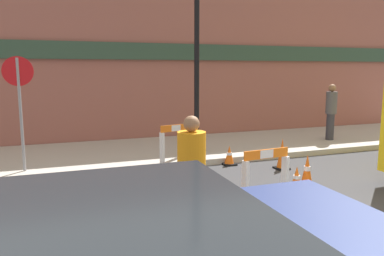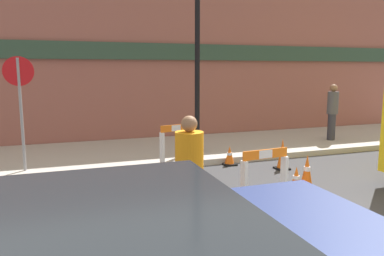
% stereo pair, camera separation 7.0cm
% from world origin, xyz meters
% --- Properties ---
extents(sidewalk_slab, '(18.00, 3.33, 0.15)m').
position_xyz_m(sidewalk_slab, '(0.00, 6.17, 0.07)').
color(sidewalk_slab, '#ADA89E').
rests_on(sidewalk_slab, ground_plane).
extents(storefront_facade, '(18.00, 0.22, 5.50)m').
position_xyz_m(storefront_facade, '(0.00, 7.91, 2.75)').
color(storefront_facade, '#93564C').
rests_on(storefront_facade, ground_plane).
extents(stop_sign, '(0.60, 0.06, 2.38)m').
position_xyz_m(stop_sign, '(-4.84, 4.88, 1.74)').
color(stop_sign, gray).
rests_on(stop_sign, sidewalk_slab).
extents(barricade_0, '(0.85, 0.21, 0.99)m').
position_xyz_m(barricade_0, '(-1.00, 1.62, 0.54)').
color(barricade_0, white).
rests_on(barricade_0, ground_plane).
extents(barricade_1, '(0.76, 0.29, 1.05)m').
position_xyz_m(barricade_1, '(-1.67, 4.35, 0.55)').
color(barricade_1, white).
rests_on(barricade_1, ground_plane).
extents(traffic_cone_0, '(0.30, 0.30, 0.65)m').
position_xyz_m(traffic_cone_0, '(0.34, 2.33, 0.31)').
color(traffic_cone_0, black).
rests_on(traffic_cone_0, ground_plane).
extents(traffic_cone_1, '(0.30, 0.30, 0.46)m').
position_xyz_m(traffic_cone_1, '(-0.33, 4.40, 0.22)').
color(traffic_cone_1, black).
rests_on(traffic_cone_1, ground_plane).
extents(traffic_cone_2, '(0.30, 0.30, 0.71)m').
position_xyz_m(traffic_cone_2, '(0.65, 3.66, 0.34)').
color(traffic_cone_2, black).
rests_on(traffic_cone_2, ground_plane).
extents(traffic_cone_3, '(0.30, 0.30, 0.62)m').
position_xyz_m(traffic_cone_3, '(-2.17, 1.45, 0.30)').
color(traffic_cone_3, black).
rests_on(traffic_cone_3, ground_plane).
extents(traffic_cone_4, '(0.30, 0.30, 0.49)m').
position_xyz_m(traffic_cone_4, '(-0.01, 2.16, 0.23)').
color(traffic_cone_4, black).
rests_on(traffic_cone_4, ground_plane).
extents(person_worker, '(0.49, 0.49, 1.68)m').
position_xyz_m(person_worker, '(-2.52, 0.95, 0.89)').
color(person_worker, '#33333D').
rests_on(person_worker, ground_plane).
extents(person_pedestrian, '(0.34, 0.34, 1.68)m').
position_xyz_m(person_pedestrian, '(3.61, 5.62, 1.06)').
color(person_pedestrian, '#33333D').
rests_on(person_pedestrian, sidewalk_slab).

